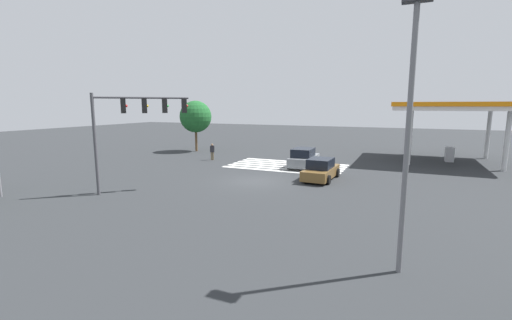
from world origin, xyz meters
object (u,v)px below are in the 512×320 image
pedestrian (212,151)px  car_1 (321,170)px  tree_corner_c (196,117)px  car_0 (304,158)px  street_light_pole_a (409,114)px  traffic_signal_mast (133,118)px

pedestrian → car_1: bearing=20.9°
car_1 → tree_corner_c: size_ratio=0.76×
car_0 → street_light_pole_a: 18.64m
car_0 → car_1: car_0 is taller
traffic_signal_mast → car_0: 14.25m
pedestrian → traffic_signal_mast: bearing=-38.4°
car_0 → street_light_pole_a: street_light_pole_a is taller
car_0 → car_1: bearing=-151.6°
traffic_signal_mast → tree_corner_c: (6.92, -16.83, -0.53)m
traffic_signal_mast → car_0: bearing=15.0°
pedestrian → tree_corner_c: bearing=178.1°
pedestrian → street_light_pole_a: 23.90m
car_1 → pedestrian: 12.16m
street_light_pole_a → car_1: bearing=-66.6°
street_light_pole_a → tree_corner_c: street_light_pole_a is taller
traffic_signal_mast → pedestrian: bearing=54.5°
pedestrian → tree_corner_c: 7.41m
car_1 → tree_corner_c: (16.22, -9.07, 3.18)m
traffic_signal_mast → pedestrian: (2.04, -12.14, -3.53)m
pedestrian → street_light_pole_a: size_ratio=0.19×
tree_corner_c → pedestrian: bearing=136.1°
car_0 → tree_corner_c: tree_corner_c is taller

